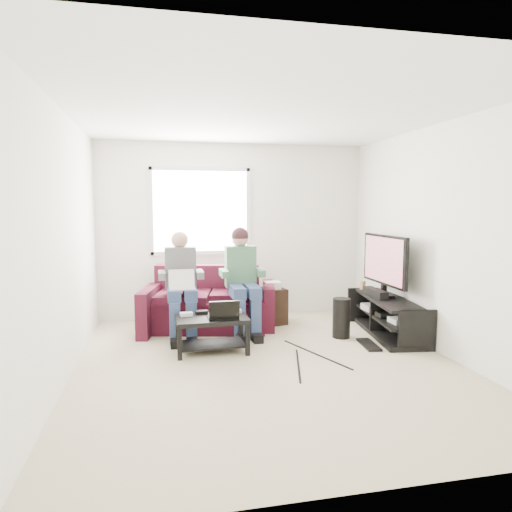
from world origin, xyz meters
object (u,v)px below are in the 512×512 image
Objects in this scene: subwoofer at (341,318)px; end_table at (272,305)px; coffee_table at (212,326)px; tv at (384,262)px; sofa at (210,305)px; tv_stand at (387,318)px.

end_table reaches higher than subwoofer.
tv is at bearing 7.97° from coffee_table.
sofa reaches higher than subwoofer.
tv_stand is 2.53× the size of end_table.
coffee_table is at bearing -174.49° from tv_stand.
sofa reaches higher than end_table.
coffee_table is 1.70m from subwoofer.
sofa is at bearing 152.82° from subwoofer.
tv reaches higher than end_table.
sofa is 2.37m from tv_stand.
tv reaches higher than tv_stand.
subwoofer is (-0.63, 0.01, 0.03)m from tv_stand.
end_table is at bearing 146.87° from tv_stand.
tv_stand is (2.22, -0.82, -0.09)m from sofa.
end_table is (-1.32, 0.76, -0.68)m from tv.
end_table is at bearing 2.39° from sofa.
sofa is at bearing 161.87° from tv.
sofa is 0.90m from end_table.
tv_stand is 1.58m from end_table.
tv is at bearing -18.13° from sofa.
coffee_table is at bearing -172.19° from subwoofer.
tv is at bearing -30.03° from end_table.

